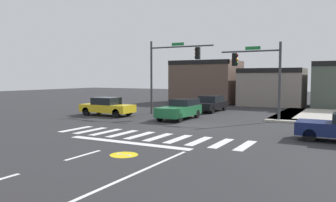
{
  "coord_description": "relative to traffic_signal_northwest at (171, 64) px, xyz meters",
  "views": [
    {
      "loc": [
        9.41,
        -19.65,
        3.12
      ],
      "look_at": [
        -1.04,
        -0.49,
        1.59
      ],
      "focal_mm": 36.26,
      "sensor_mm": 36.0,
      "label": 1
    }
  ],
  "objects": [
    {
      "name": "crosswalk_near",
      "position": [
        3.84,
        -9.69,
        -4.22
      ],
      "size": [
        10.84,
        2.58,
        0.01
      ],
      "color": "silver",
      "rests_on": "ground_plane"
    },
    {
      "name": "car_green",
      "position": [
        2.01,
        -2.31,
        -3.47
      ],
      "size": [
        1.78,
        4.42,
        1.47
      ],
      "rotation": [
        0.0,
        0.0,
        -1.57
      ],
      "color": "#1E6638",
      "rests_on": "ground_plane"
    },
    {
      "name": "traffic_signal_northeast",
      "position": [
        7.26,
        -0.24,
        -0.46
      ],
      "size": [
        4.37,
        0.32,
        5.59
      ],
      "rotation": [
        0.0,
        0.0,
        3.14
      ],
      "color": "#383A3D",
      "rests_on": "ground_plane"
    },
    {
      "name": "ground_plane",
      "position": [
        3.84,
        -5.19,
        -4.22
      ],
      "size": [
        120.0,
        120.0,
        0.0
      ],
      "primitive_type": "plane",
      "color": "#2B2B2D"
    },
    {
      "name": "lane_markings",
      "position": [
        5.0,
        -16.61,
        -4.22
      ],
      "size": [
        6.8,
        18.75,
        0.01
      ],
      "color": "white",
      "rests_on": "ground_plane"
    },
    {
      "name": "traffic_signal_northwest",
      "position": [
        0.0,
        0.0,
        0.0
      ],
      "size": [
        5.71,
        0.32,
        6.17
      ],
      "color": "#383A3D",
      "rests_on": "ground_plane"
    },
    {
      "name": "storefront_row",
      "position": [
        5.68,
        13.88,
        -1.85
      ],
      "size": [
        23.57,
        6.79,
        5.1
      ],
      "color": "brown",
      "rests_on": "ground_plane"
    },
    {
      "name": "car_yellow",
      "position": [
        -4.31,
        -3.03,
        -3.48
      ],
      "size": [
        4.49,
        1.82,
        1.49
      ],
      "color": "gold",
      "rests_on": "ground_plane"
    },
    {
      "name": "bike_detector_marking",
      "position": [
        5.24,
        -13.86,
        -4.22
      ],
      "size": [
        1.15,
        1.15,
        0.01
      ],
      "color": "yellow",
      "rests_on": "ground_plane"
    },
    {
      "name": "car_black",
      "position": [
        1.87,
        4.11,
        -3.47
      ],
      "size": [
        1.88,
        4.68,
        1.45
      ],
      "rotation": [
        0.0,
        0.0,
        -1.57
      ],
      "color": "black",
      "rests_on": "ground_plane"
    }
  ]
}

